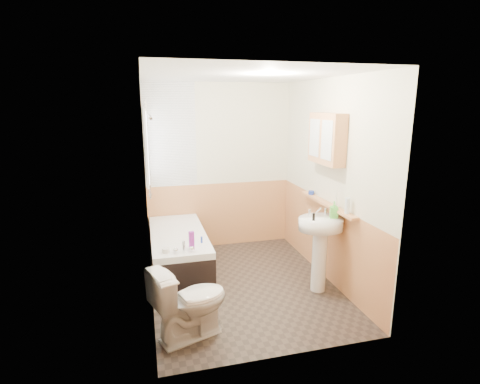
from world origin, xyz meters
The scene contains 26 objects.
floor centered at (0.00, 0.00, 0.00)m, with size 2.80×2.80×0.00m, color #2B231F.
ceiling centered at (0.00, 0.00, 2.50)m, with size 2.80×2.80×0.00m, color white.
wall_back centered at (0.00, 1.41, 1.25)m, with size 2.20×0.02×2.50m, color beige.
wall_front centered at (0.00, -1.41, 1.25)m, with size 2.20×0.02×2.50m, color beige.
wall_left centered at (-1.11, 0.00, 1.25)m, with size 0.02×2.80×2.50m, color beige.
wall_right centered at (1.11, 0.00, 1.25)m, with size 0.02×2.80×2.50m, color beige.
wainscot_right centered at (1.09, 0.00, 0.50)m, with size 0.01×2.80×1.00m, color tan.
wainscot_front centered at (0.00, -1.39, 0.50)m, with size 2.20×0.01×1.00m, color tan.
wainscot_back centered at (0.00, 1.39, 0.50)m, with size 2.20×0.01×1.00m, color tan.
tile_cladding_left centered at (-1.09, 0.00, 1.25)m, with size 0.01×2.80×2.50m, color white.
tile_return_back centered at (-0.73, 1.39, 1.75)m, with size 0.75×0.01×1.50m, color white.
window centered at (-1.06, 0.95, 1.65)m, with size 0.03×0.79×0.99m.
bathtub centered at (-0.73, 0.58, 0.29)m, with size 0.70×1.60×0.69m.
shower_riser centered at (-1.04, 0.80, 1.71)m, with size 0.11×0.08×1.27m.
toilet centered at (-0.76, -0.89, 0.36)m, with size 0.41×0.74×0.73m, color white.
sink centered at (0.84, -0.36, 0.65)m, with size 0.53×0.43×1.02m.
pine_shelf centered at (1.04, -0.10, 0.99)m, with size 0.10×1.30×0.03m, color tan.
medicine_cabinet centered at (1.01, -0.05, 1.79)m, with size 0.17×0.67×0.60m.
foam_can centered at (1.04, -0.57, 1.10)m, with size 0.05×0.05×0.18m, color silver.
green_bottle centered at (1.04, -0.31, 1.12)m, with size 0.05×0.05×0.23m, color silver.
black_jar centered at (1.04, 0.35, 1.03)m, with size 0.07×0.07×0.05m, color #19339E.
soap_bottle centered at (0.98, -0.39, 0.95)m, with size 0.09×0.19×0.09m, color #59C647.
clear_bottle centered at (0.71, -0.43, 0.95)m, with size 0.03×0.03×0.09m, color black.
blue_gel centered at (-0.63, -0.04, 0.66)m, with size 0.06×0.04×0.22m, color purple.
cream_jar centered at (-0.93, -0.07, 0.58)m, with size 0.09×0.09×0.05m, color silver.
orange_bottle centered at (-0.49, 0.13, 0.59)m, with size 0.03×0.03×0.08m, color #19339E.
Camera 1 is at (-1.11, -4.12, 2.20)m, focal length 28.00 mm.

